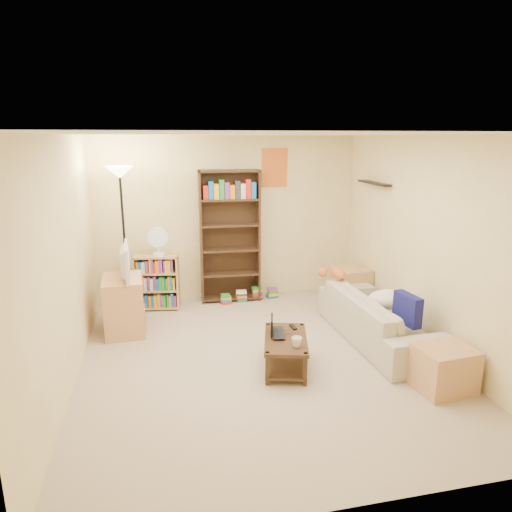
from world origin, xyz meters
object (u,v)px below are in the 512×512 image
coffee_table (286,349)px  desk_fan (158,240)px  mug (297,342)px  sofa (379,318)px  tabby_cat (335,273)px  television (121,262)px  tall_bookshelf (230,233)px  short_bookshelf (157,282)px  end_cabinet (444,369)px  floor_lamp (121,199)px  laptop (283,333)px  tv_stand (124,305)px  side_table (350,286)px

coffee_table → desk_fan: (-1.30, 2.11, 0.83)m
coffee_table → mug: 0.31m
sofa → tabby_cat: 0.91m
television → coffee_table: bearing=-131.0°
tall_bookshelf → short_bookshelf: bearing=-169.0°
end_cabinet → desk_fan: bearing=133.7°
floor_lamp → tall_bookshelf: bearing=18.0°
laptop → mug: bearing=-159.6°
coffee_table → floor_lamp: floor_lamp is taller
mug → tv_stand: (-1.83, 1.63, -0.05)m
sofa → tall_bookshelf: (-1.57, 1.86, 0.77)m
television → side_table: television is taller
tabby_cat → laptop: size_ratio=1.24×
laptop → television: size_ratio=0.50×
tabby_cat → floor_lamp: (-2.79, 0.59, 1.01)m
tabby_cat → side_table: 0.77m
sofa → coffee_table: 1.41m
television → desk_fan: bearing=-36.5°
tabby_cat → floor_lamp: floor_lamp is taller
short_bookshelf → end_cabinet: 4.02m
short_bookshelf → desk_fan: 0.64m
mug → tv_stand: size_ratio=0.21×
laptop → television: bearing=63.1°
mug → end_cabinet: size_ratio=0.28×
coffee_table → tall_bookshelf: bearing=110.4°
desk_fan → television: bearing=-123.7°
side_table → desk_fan: bearing=172.1°
floor_lamp → side_table: 3.53m
tall_bookshelf → mug: bearing=-80.7°
floor_lamp → end_cabinet: 4.34m
desk_fan → floor_lamp: bearing=-146.6°
tabby_cat → short_bookshelf: size_ratio=0.57×
tall_bookshelf → television: bearing=-146.6°
sofa → coffee_table: size_ratio=2.27×
mug → tall_bookshelf: size_ratio=0.08×
mug → floor_lamp: size_ratio=0.07×
tabby_cat → sofa: bearing=-69.4°
sofa → floor_lamp: bearing=64.1°
television → tall_bookshelf: tall_bookshelf is taller
laptop → mug: (0.06, -0.32, 0.04)m
coffee_table → laptop: (-0.01, 0.09, 0.15)m
short_bookshelf → end_cabinet: short_bookshelf is taller
short_bookshelf → floor_lamp: (-0.39, -0.33, 1.27)m
television → floor_lamp: (0.03, 0.42, 0.73)m
sofa → laptop: 1.39m
tall_bookshelf → short_bookshelf: (-1.11, -0.16, -0.65)m
coffee_table → laptop: size_ratio=2.40×
tabby_cat → short_bookshelf: bearing=158.9°
coffee_table → mug: mug is taller
mug → television: size_ratio=0.20×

